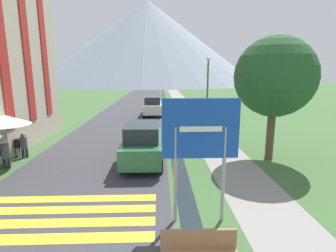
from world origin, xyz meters
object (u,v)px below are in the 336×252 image
Objects in this scene: parked_car_far at (153,106)px; streetlamp at (208,88)px; parked_car_near at (143,143)px; cafe_umbrella_middle_white at (5,120)px; cafe_chair_far_right at (19,146)px; tree_by_path at (275,77)px; person_seated_far at (24,144)px; cafe_chair_middle at (1,153)px; cafe_chair_far_left at (17,145)px; person_seated_near at (5,152)px; road_sign at (200,141)px.

parked_car_far is 0.88× the size of streetlamp.
cafe_umbrella_middle_white reaches higher than parked_car_near.
tree_by_path is at bearing -2.99° from cafe_chair_far_right.
person_seated_far is 11.54m from streetlamp.
parked_car_near is 5.04× the size of cafe_chair_middle.
cafe_umbrella_middle_white reaches higher than cafe_chair_far_left.
cafe_chair_middle is 12.50m from streetlamp.
parked_car_far is 5.26× the size of cafe_chair_far_right.
parked_car_near is at bearing 18.38° from cafe_chair_middle.
streetlamp is at bearing 35.29° from person_seated_near.
person_seated_near is at bearing -144.71° from streetlamp.
person_seated_near is (0.16, -0.52, -1.31)m from cafe_umbrella_middle_white.
person_seated_far is (0.37, -0.28, 0.17)m from cafe_chair_far_right.
road_sign is 2.65× the size of person_seated_near.
parked_car_far reaches higher than person_seated_near.
road_sign reaches higher than cafe_umbrella_middle_white.
streetlamp is (10.06, 6.49, 1.01)m from cafe_umbrella_middle_white.
road_sign is at bearing -13.05° from cafe_chair_middle.
road_sign is 8.93m from person_seated_near.
cafe_chair_far_left is (-0.04, 1.37, 0.00)m from cafe_chair_middle.
tree_by_path is at bearing -7.15° from cafe_chair_far_left.
parked_car_near reaches higher than cafe_chair_middle.
tree_by_path reaches higher than person_seated_near.
cafe_chair_far_left is (-6.37, 1.33, -0.40)m from parked_car_near.
tree_by_path reaches higher than cafe_umbrella_middle_white.
cafe_chair_middle is at bearing -90.89° from cafe_chair_far_left.
tree_by_path is (6.00, 0.30, 2.94)m from parked_car_near.
cafe_umbrella_middle_white is at bearing -147.19° from streetlamp.
cafe_umbrella_middle_white reaches higher than person_seated_near.
cafe_chair_middle is at bearing 148.93° from road_sign.
cafe_chair_middle is 0.38× the size of cafe_umbrella_middle_white.
cafe_chair_far_right is at bearing 97.47° from cafe_umbrella_middle_white.
cafe_chair_middle and cafe_chair_far_left have the same top height.
cafe_umbrella_middle_white is (-5.98, -0.09, 1.11)m from parked_car_near.
streetlamp is at bearing 23.46° from cafe_chair_far_left.
streetlamp is (9.85, 5.54, 2.34)m from person_seated_far.
person_seated_far is (0.21, 0.95, -1.34)m from cafe_umbrella_middle_white.
person_seated_far is 0.22× the size of tree_by_path.
road_sign is at bearing -101.28° from streetlamp.
cafe_chair_far_left is at bearing 175.25° from tree_by_path.
parked_car_near is 5.04× the size of cafe_chair_far_right.
cafe_chair_far_right is 0.30m from cafe_chair_far_left.
cafe_umbrella_middle_white is (0.36, -0.05, 1.51)m from cafe_chair_middle.
road_sign is 5.46m from parked_car_near.
road_sign is 10.18m from cafe_chair_far_right.
parked_car_near is at bearing -90.67° from parked_car_far.
person_seated_near is 0.25× the size of streetlamp.
cafe_umbrella_middle_white is (0.16, -1.23, 1.51)m from cafe_chair_far_right.
person_seated_near reaches higher than cafe_chair_far_right.
person_seated_near is (0.56, -1.94, 0.20)m from cafe_chair_far_left.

